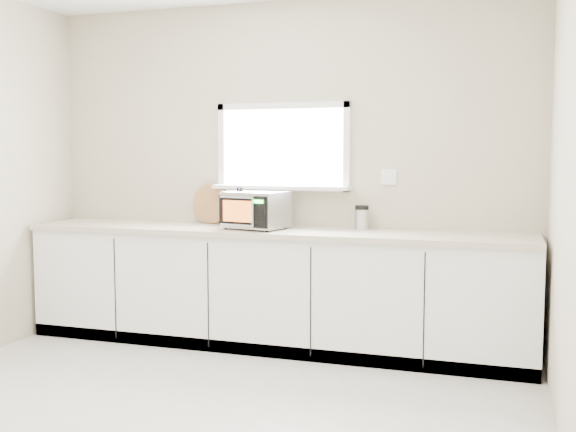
% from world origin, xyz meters
% --- Properties ---
extents(ground, '(4.00, 4.00, 0.00)m').
position_xyz_m(ground, '(0.00, 0.00, 0.00)').
color(ground, beige).
rests_on(ground, ground).
extents(back_wall, '(4.00, 0.17, 2.70)m').
position_xyz_m(back_wall, '(0.00, 2.00, 1.36)').
color(back_wall, '#B1A58D').
rests_on(back_wall, ground).
extents(cabinets, '(3.92, 0.60, 0.88)m').
position_xyz_m(cabinets, '(0.00, 1.70, 0.44)').
color(cabinets, white).
rests_on(cabinets, ground).
extents(countertop, '(3.92, 0.64, 0.04)m').
position_xyz_m(countertop, '(0.00, 1.69, 0.90)').
color(countertop, beige).
rests_on(countertop, cabinets).
extents(microwave, '(0.51, 0.44, 0.29)m').
position_xyz_m(microwave, '(-0.12, 1.67, 1.07)').
color(microwave, black).
rests_on(microwave, countertop).
extents(knife_block, '(0.17, 0.24, 0.32)m').
position_xyz_m(knife_block, '(-0.24, 1.72, 1.06)').
color(knife_block, '#4D261B').
rests_on(knife_block, countertop).
extents(cutting_board, '(0.33, 0.08, 0.33)m').
position_xyz_m(cutting_board, '(-0.61, 1.94, 1.09)').
color(cutting_board, '#9E603D').
rests_on(cutting_board, countertop).
extents(coffee_grinder, '(0.13, 0.13, 0.19)m').
position_xyz_m(coffee_grinder, '(0.66, 1.90, 1.01)').
color(coffee_grinder, '#B4B7BC').
rests_on(coffee_grinder, countertop).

